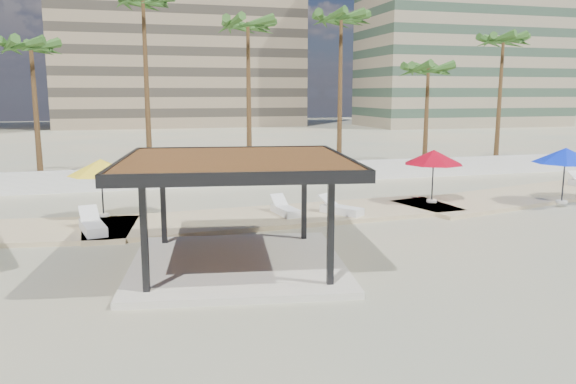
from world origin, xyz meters
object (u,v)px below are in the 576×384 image
at_px(pavilion_central, 236,202).
at_px(lounger_b, 285,210).
at_px(umbrella_c, 434,157).
at_px(lounger_c, 341,209).
at_px(lounger_a, 93,227).

relative_size(pavilion_central, lounger_b, 3.76).
bearing_deg(umbrella_c, lounger_c, -165.98).
height_order(umbrella_c, lounger_b, umbrella_c).
relative_size(umbrella_c, lounger_a, 1.32).
distance_m(lounger_a, lounger_c, 10.03).
relative_size(pavilion_central, lounger_c, 3.82).
bearing_deg(lounger_b, lounger_c, -111.36).
xyz_separation_m(pavilion_central, lounger_a, (-4.50, 5.07, -1.64)).
bearing_deg(pavilion_central, lounger_c, 54.20).
bearing_deg(lounger_c, lounger_a, 58.24).
relative_size(pavilion_central, umbrella_c, 2.53).
bearing_deg(lounger_b, pavilion_central, 144.19).
height_order(pavilion_central, umbrella_c, pavilion_central).
bearing_deg(lounger_a, lounger_c, -99.19).
height_order(pavilion_central, lounger_b, pavilion_central).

